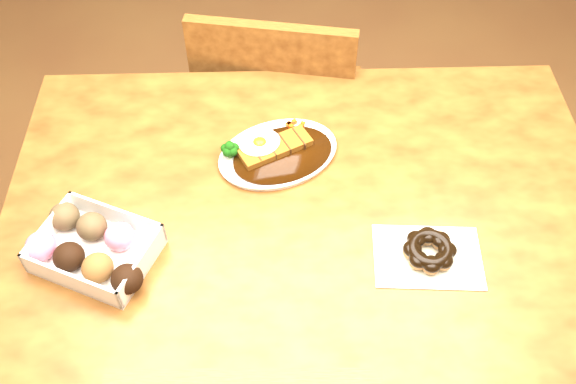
{
  "coord_description": "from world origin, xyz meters",
  "views": [
    {
      "loc": [
        -0.06,
        -0.78,
        1.75
      ],
      "look_at": [
        -0.04,
        -0.02,
        0.81
      ],
      "focal_mm": 40.0,
      "sensor_mm": 36.0,
      "label": 1
    }
  ],
  "objects_px": {
    "chair_far": "(280,114)",
    "pon_de_ring": "(429,251)",
    "table": "(306,232)",
    "donut_box": "(92,248)",
    "katsu_curry_plate": "(276,151)"
  },
  "relations": [
    {
      "from": "chair_far",
      "to": "pon_de_ring",
      "type": "distance_m",
      "value": 0.78
    },
    {
      "from": "table",
      "to": "pon_de_ring",
      "type": "bearing_deg",
      "value": -31.95
    },
    {
      "from": "pon_de_ring",
      "to": "table",
      "type": "bearing_deg",
      "value": 148.05
    },
    {
      "from": "table",
      "to": "pon_de_ring",
      "type": "xyz_separation_m",
      "value": [
        0.22,
        -0.14,
        0.12
      ]
    },
    {
      "from": "chair_far",
      "to": "donut_box",
      "type": "bearing_deg",
      "value": 71.6
    },
    {
      "from": "pon_de_ring",
      "to": "donut_box",
      "type": "bearing_deg",
      "value": 178.12
    },
    {
      "from": "katsu_curry_plate",
      "to": "pon_de_ring",
      "type": "relative_size",
      "value": 1.46
    },
    {
      "from": "chair_far",
      "to": "donut_box",
      "type": "xyz_separation_m",
      "value": [
        -0.36,
        -0.65,
        0.3
      ]
    },
    {
      "from": "table",
      "to": "katsu_curry_plate",
      "type": "height_order",
      "value": "katsu_curry_plate"
    },
    {
      "from": "pon_de_ring",
      "to": "chair_far",
      "type": "bearing_deg",
      "value": 111.18
    },
    {
      "from": "chair_far",
      "to": "table",
      "type": "bearing_deg",
      "value": 104.85
    },
    {
      "from": "donut_box",
      "to": "pon_de_ring",
      "type": "bearing_deg",
      "value": -1.88
    },
    {
      "from": "katsu_curry_plate",
      "to": "pon_de_ring",
      "type": "xyz_separation_m",
      "value": [
        0.28,
        -0.26,
        0.01
      ]
    },
    {
      "from": "table",
      "to": "pon_de_ring",
      "type": "relative_size",
      "value": 5.79
    },
    {
      "from": "table",
      "to": "pon_de_ring",
      "type": "distance_m",
      "value": 0.28
    }
  ]
}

